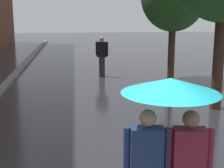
% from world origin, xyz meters
% --- Properties ---
extents(kerb_strip, '(0.30, 36.00, 0.12)m').
position_xyz_m(kerb_strip, '(-3.20, 10.00, 0.06)').
color(kerb_strip, slate).
rests_on(kerb_strip, ground).
extents(couple_under_umbrella, '(1.19, 1.19, 2.08)m').
position_xyz_m(couple_under_umbrella, '(0.62, 0.46, 1.42)').
color(couple_under_umbrella, '#2D2D33').
rests_on(couple_under_umbrella, ground).
extents(pedestrian_walking_midground, '(0.53, 0.44, 1.76)m').
position_xyz_m(pedestrian_walking_midground, '(0.64, 10.97, 0.93)').
color(pedestrian_walking_midground, '#2D2D33').
rests_on(pedestrian_walking_midground, ground).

